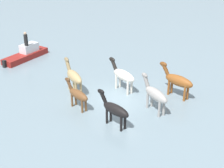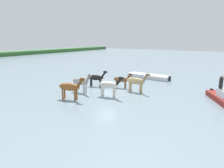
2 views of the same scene
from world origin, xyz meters
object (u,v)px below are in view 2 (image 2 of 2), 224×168
at_px(horse_gray_outer, 70,87).
at_px(person_spotter_bow, 221,82).
at_px(horse_mid_herd, 96,78).
at_px(horse_dun_straggler, 122,80).
at_px(boat_tender_starboard, 222,98).
at_px(boat_skiff_near, 149,77).
at_px(horse_chestnut_trailing, 81,82).
at_px(horse_rear_stallion, 137,81).
at_px(horse_pinto_flank, 109,85).

distance_m(horse_gray_outer, person_spotter_bow, 13.21).
distance_m(horse_mid_herd, horse_dun_straggler, 2.96).
relative_size(boat_tender_starboard, boat_skiff_near, 0.70).
height_order(horse_chestnut_trailing, person_spotter_bow, person_spotter_bow).
distance_m(horse_gray_outer, boat_tender_starboard, 13.43).
bearing_deg(horse_mid_herd, person_spotter_bow, -9.29).
bearing_deg(person_spotter_bow, horse_mid_herd, 96.34).
relative_size(horse_rear_stallion, horse_dun_straggler, 1.20).
bearing_deg(horse_chestnut_trailing, boat_skiff_near, 75.70).
height_order(horse_rear_stallion, horse_dun_straggler, horse_rear_stallion).
distance_m(horse_rear_stallion, horse_mid_herd, 4.96).
relative_size(horse_mid_herd, boat_skiff_near, 0.39).
distance_m(horse_rear_stallion, boat_skiff_near, 7.75).
distance_m(horse_dun_straggler, person_spotter_bow, 9.76).
relative_size(horse_chestnut_trailing, horse_mid_herd, 1.08).
xyz_separation_m(horse_pinto_flank, horse_gray_outer, (-2.63, 2.47, 0.03)).
distance_m(horse_rear_stallion, horse_gray_outer, 6.79).
distance_m(horse_chestnut_trailing, boat_skiff_near, 11.12).
bearing_deg(horse_rear_stallion, horse_chestnut_trailing, -144.57).
bearing_deg(horse_mid_herd, horse_gray_outer, -93.81).
xyz_separation_m(horse_dun_straggler, boat_tender_starboard, (0.46, -9.92, -0.63)).
height_order(horse_chestnut_trailing, horse_rear_stallion, horse_rear_stallion).
distance_m(horse_pinto_flank, horse_gray_outer, 3.61).
xyz_separation_m(horse_chestnut_trailing, horse_pinto_flank, (0.27, -3.30, 0.00)).
bearing_deg(horse_rear_stallion, horse_gray_outer, -123.72).
bearing_deg(horse_mid_herd, horse_dun_straggler, 4.38).
relative_size(horse_gray_outer, boat_tender_starboard, 0.62).
xyz_separation_m(horse_gray_outer, boat_tender_starboard, (6.74, -11.59, -0.83)).
height_order(horse_dun_straggler, boat_skiff_near, horse_dun_straggler).
height_order(horse_rear_stallion, boat_skiff_near, horse_rear_stallion).
height_order(horse_mid_herd, person_spotter_bow, person_spotter_bow).
distance_m(horse_pinto_flank, boat_tender_starboard, 10.04).
relative_size(horse_gray_outer, person_spotter_bow, 2.25).
bearing_deg(boat_skiff_near, horse_gray_outer, 85.03).
relative_size(horse_chestnut_trailing, horse_rear_stallion, 0.98).
height_order(horse_chestnut_trailing, boat_tender_starboard, horse_chestnut_trailing).
relative_size(boat_skiff_near, person_spotter_bow, 5.18).
bearing_deg(horse_mid_herd, horse_pinto_flank, -52.07).
xyz_separation_m(horse_chestnut_trailing, horse_mid_herd, (2.90, 0.27, -0.09)).
distance_m(horse_mid_herd, boat_tender_starboard, 12.80).
xyz_separation_m(horse_pinto_flank, horse_rear_stallion, (2.97, -1.38, 0.02)).
bearing_deg(boat_skiff_near, horse_dun_straggler, 90.86).
distance_m(boat_skiff_near, person_spotter_bow, 11.46).
height_order(boat_skiff_near, person_spotter_bow, person_spotter_bow).
relative_size(horse_pinto_flank, person_spotter_bow, 2.21).
xyz_separation_m(boat_tender_starboard, person_spotter_bow, (-0.08, 0.20, 1.42)).
bearing_deg(boat_skiff_near, horse_rear_stallion, 107.55).
distance_m(horse_rear_stallion, boat_tender_starboard, 7.87).
bearing_deg(boat_skiff_near, horse_chestnut_trailing, 78.88).
distance_m(horse_dun_straggler, boat_skiff_near, 6.84).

